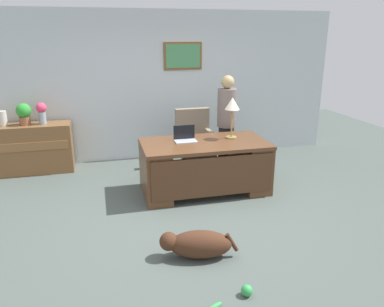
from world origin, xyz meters
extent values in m
plane|color=#4C5651|center=(0.00, 0.00, 0.00)|extent=(12.00, 12.00, 0.00)
cube|color=silver|center=(0.00, 2.60, 1.35)|extent=(7.00, 0.12, 2.70)
cube|color=brown|center=(0.56, 2.52, 1.89)|extent=(0.71, 0.03, 0.50)
cube|color=#4C955E|center=(0.56, 2.50, 1.89)|extent=(0.63, 0.01, 0.42)
cube|color=brown|center=(0.47, 0.74, 0.74)|extent=(1.84, 0.98, 0.05)
cube|color=brown|center=(-0.27, 0.74, 0.36)|extent=(0.36, 0.92, 0.72)
cube|color=brown|center=(1.21, 0.74, 0.36)|extent=(0.36, 0.92, 0.72)
cube|color=#4E2F1C|center=(0.47, 0.28, 0.39)|extent=(1.74, 0.04, 0.57)
cube|color=brown|center=(-2.25, 2.25, 0.42)|extent=(1.53, 0.48, 0.83)
cube|color=brown|center=(-2.25, 2.00, 0.52)|extent=(1.43, 0.02, 0.14)
cube|color=gray|center=(0.58, 1.68, 0.37)|extent=(0.60, 0.58, 0.18)
cylinder|color=black|center=(0.58, 1.68, 0.14)|extent=(0.10, 0.10, 0.28)
cylinder|color=black|center=(0.58, 1.68, 0.03)|extent=(0.52, 0.52, 0.05)
cube|color=gray|center=(0.58, 1.92, 0.75)|extent=(0.60, 0.12, 0.58)
cube|color=gray|center=(0.32, 1.68, 0.57)|extent=(0.08, 0.50, 0.22)
cube|color=gray|center=(0.84, 1.68, 0.57)|extent=(0.08, 0.50, 0.22)
cylinder|color=#262323|center=(1.08, 1.51, 0.39)|extent=(0.26, 0.26, 0.79)
cylinder|color=slate|center=(1.08, 1.51, 1.10)|extent=(0.32, 0.32, 0.64)
sphere|color=tan|center=(1.08, 1.51, 1.53)|extent=(0.22, 0.22, 0.22)
ellipsoid|color=#472819|center=(-0.06, -0.97, 0.15)|extent=(0.72, 0.44, 0.30)
sphere|color=#472819|center=(-0.38, -0.90, 0.19)|extent=(0.20, 0.20, 0.20)
cylinder|color=#472819|center=(0.27, -1.05, 0.17)|extent=(0.15, 0.08, 0.21)
cube|color=#B2B5BA|center=(0.21, 0.83, 0.77)|extent=(0.32, 0.22, 0.01)
cube|color=black|center=(0.21, 0.93, 0.89)|extent=(0.32, 0.01, 0.21)
cylinder|color=#9E8447|center=(0.93, 0.85, 0.78)|extent=(0.16, 0.16, 0.02)
cylinder|color=#9E8447|center=(0.93, 0.85, 1.00)|extent=(0.02, 0.02, 0.42)
cone|color=silver|center=(0.93, 0.85, 1.30)|extent=(0.22, 0.22, 0.18)
cylinder|color=#96A4B3|center=(-1.92, 2.25, 0.94)|extent=(0.12, 0.12, 0.21)
sphere|color=#F03F69|center=(-1.92, 2.25, 1.11)|extent=(0.17, 0.17, 0.17)
cylinder|color=silver|center=(-2.53, 2.25, 0.96)|extent=(0.13, 0.13, 0.25)
cylinder|color=brown|center=(-2.20, 2.25, 0.90)|extent=(0.18, 0.18, 0.14)
sphere|color=green|center=(-2.20, 2.25, 1.07)|extent=(0.24, 0.24, 0.24)
sphere|color=green|center=(0.19, -1.68, 0.05)|extent=(0.11, 0.11, 0.11)
camera|label=1|loc=(-1.00, -4.33, 2.28)|focal=35.05mm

